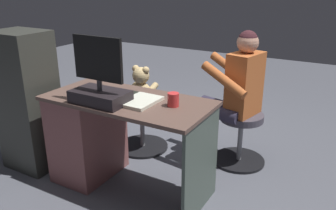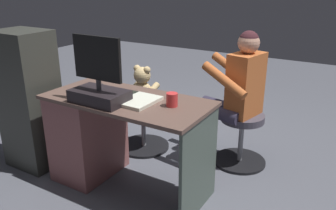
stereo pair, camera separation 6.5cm
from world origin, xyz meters
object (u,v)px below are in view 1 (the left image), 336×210
(monitor, at_px, (100,87))
(keyboard, at_px, (128,94))
(tv_remote, at_px, (84,92))
(teddy_bear, at_px, (142,86))
(cup, at_px, (173,100))
(office_chair_teddy, at_px, (142,123))
(person, at_px, (233,88))
(visitor_chair, at_px, (240,134))
(desk, at_px, (97,133))
(computer_mouse, at_px, (98,87))

(monitor, distance_m, keyboard, 0.26)
(keyboard, bearing_deg, tv_remote, 20.63)
(teddy_bear, bearing_deg, cup, 137.96)
(teddy_bear, bearing_deg, keyboard, 114.34)
(office_chair_teddy, bearing_deg, cup, 138.56)
(person, bearing_deg, monitor, 56.12)
(monitor, distance_m, visitor_chair, 1.37)
(cup, xyz_separation_m, tv_remote, (0.74, 0.09, -0.04))
(monitor, xyz_separation_m, teddy_bear, (0.18, -0.79, -0.24))
(tv_remote, height_order, office_chair_teddy, tv_remote)
(tv_remote, relative_size, person, 0.13)
(desk, height_order, monitor, monitor)
(computer_mouse, bearing_deg, office_chair_teddy, -95.42)
(computer_mouse, distance_m, office_chair_teddy, 0.74)
(visitor_chair, bearing_deg, person, 12.54)
(visitor_chair, bearing_deg, keyboard, 48.90)
(desk, bearing_deg, teddy_bear, -92.76)
(office_chair_teddy, height_order, visitor_chair, same)
(keyboard, distance_m, tv_remote, 0.35)
(teddy_bear, bearing_deg, computer_mouse, 84.70)
(cup, relative_size, visitor_chair, 0.20)
(desk, xyz_separation_m, keyboard, (-0.29, -0.06, 0.36))
(desk, relative_size, monitor, 2.67)
(computer_mouse, xyz_separation_m, tv_remote, (0.02, 0.15, -0.01))
(cup, bearing_deg, computer_mouse, -4.23)
(keyboard, distance_m, office_chair_teddy, 0.79)
(computer_mouse, relative_size, tv_remote, 0.64)
(monitor, relative_size, person, 0.40)
(cup, distance_m, teddy_bear, 0.91)
(monitor, bearing_deg, teddy_bear, -77.23)
(cup, relative_size, teddy_bear, 0.26)
(cup, relative_size, office_chair_teddy, 0.19)
(monitor, xyz_separation_m, tv_remote, (0.25, -0.10, -0.11))
(desk, xyz_separation_m, person, (-0.86, -0.80, 0.29))
(desk, distance_m, computer_mouse, 0.38)
(desk, distance_m, keyboard, 0.46)
(keyboard, distance_m, computer_mouse, 0.31)
(cup, bearing_deg, monitor, 21.86)
(desk, xyz_separation_m, tv_remote, (0.04, 0.06, 0.36))
(teddy_bear, height_order, visitor_chair, teddy_bear)
(teddy_bear, bearing_deg, tv_remote, 84.07)
(keyboard, xyz_separation_m, visitor_chair, (-0.66, -0.76, -0.49))
(desk, distance_m, cup, 0.80)
(desk, relative_size, cup, 13.26)
(cup, distance_m, tv_remote, 0.74)
(monitor, relative_size, cup, 4.97)
(monitor, xyz_separation_m, computer_mouse, (0.23, -0.25, -0.10))
(keyboard, bearing_deg, desk, 12.46)
(monitor, bearing_deg, tv_remote, -22.01)
(keyboard, height_order, computer_mouse, computer_mouse)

